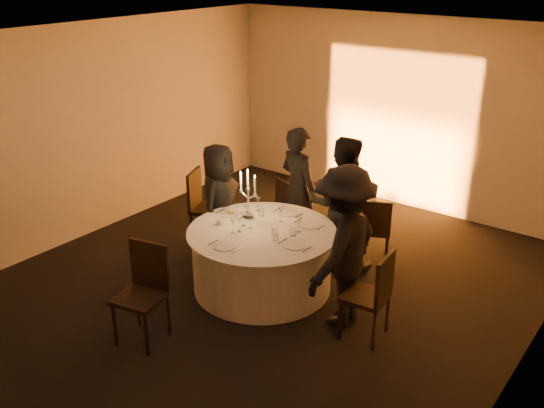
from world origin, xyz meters
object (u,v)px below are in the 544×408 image
Objects in this scene: guest_back_right at (342,204)px; guest_right at (344,247)px; chair_left at (203,202)px; coffee_cup at (220,222)px; chair_back_left at (290,205)px; chair_back_right at (375,227)px; banquet_table at (262,259)px; candelabra at (248,202)px; guest_back_left at (298,189)px; guest_left at (219,201)px; chair_right at (373,291)px; chair_front at (144,286)px.

guest_back_right is 1.26m from guest_right.
chair_left is 9.56× the size of coffee_cup.
chair_back_right is at bearing -157.12° from chair_back_left.
banquet_table is 2.00× the size of chair_back_right.
guest_back_right is at bearing 28.57° from chair_back_right.
chair_back_right is 1.36× the size of candelabra.
guest_back_left reaches higher than chair_back_right.
chair_back_right is 2.09m from guest_left.
candelabra is at bearing -123.94° from guest_left.
chair_right reaches higher than chair_back_left.
chair_back_right is 0.51× the size of guest_back_right.
chair_front is 9.76× the size of coffee_cup.
chair_back_left is 1.34m from chair_back_right.
chair_front is at bearing 179.01° from guest_left.
chair_right is (3.05, -0.68, -0.02)m from chair_left.
guest_back_left is 15.67× the size of coffee_cup.
guest_left is at bearing -0.00° from guest_back_right.
chair_left is 1.36m from guest_back_left.
guest_left is (-0.99, 0.35, 0.40)m from banquet_table.
chair_back_right is at bearing 61.83° from banquet_table.
chair_front is at bearing 103.14° from guest_back_left.
guest_back_right is at bearing -142.91° from chair_right.
coffee_cup is at bearing -116.77° from candelabra.
chair_right is at bearing -9.54° from candelabra.
chair_left is 0.55m from guest_left.
chair_back_left is at bearing 82.16° from chair_front.
banquet_table is 1.50m from chair_back_left.
banquet_table is at bearing 133.14° from chair_back_left.
guest_right is (2.13, -0.38, 0.13)m from guest_left.
guest_back_left is 0.97× the size of guest_back_right.
candelabra is (0.01, 1.72, 0.39)m from chair_front.
banquet_table is 16.36× the size of coffee_cup.
guest_back_right is 0.97× the size of guest_right.
guest_back_left is (-1.89, 1.35, 0.29)m from chair_right.
guest_back_left is 1.39m from coffee_cup.
candelabra is (0.64, -0.17, 0.21)m from guest_left.
chair_back_right is 8.19× the size of coffee_cup.
banquet_table is 1.25m from guest_back_right.
guest_back_left reaches higher than guest_left.
chair_left is at bearing -108.56° from chair_right.
chair_front is (-1.13, -2.98, 0.10)m from chair_back_right.
chair_back_right is at bearing -150.38° from guest_back_right.
chair_left is (-1.47, 0.54, 0.21)m from banquet_table.
chair_left is 1.03× the size of chair_right.
chair_left is 2.69m from guest_right.
chair_back_left is 1.58m from coffee_cup.
coffee_cup is (-1.67, -0.13, -0.12)m from guest_right.
candelabra reaches higher than chair_front.
chair_back_left reaches higher than banquet_table.
chair_left reaches higher than chair_back_right.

